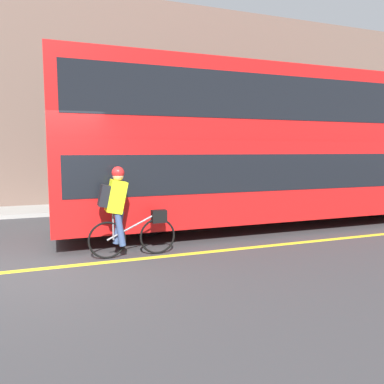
% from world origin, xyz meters
% --- Properties ---
extents(ground_plane, '(80.00, 80.00, 0.00)m').
position_xyz_m(ground_plane, '(0.00, 0.00, 0.00)').
color(ground_plane, '#38383A').
extents(road_center_line, '(50.00, 0.14, 0.01)m').
position_xyz_m(road_center_line, '(0.00, -0.16, 0.00)').
color(road_center_line, yellow).
rests_on(road_center_line, ground_plane).
extents(sidewalk_curb, '(60.00, 1.75, 0.11)m').
position_xyz_m(sidewalk_curb, '(0.00, 5.59, 0.06)').
color(sidewalk_curb, gray).
rests_on(sidewalk_curb, ground_plane).
extents(building_facade, '(60.00, 0.30, 6.87)m').
position_xyz_m(building_facade, '(0.00, 6.62, 3.44)').
color(building_facade, brown).
rests_on(building_facade, ground_plane).
extents(bus, '(10.43, 2.50, 3.63)m').
position_xyz_m(bus, '(5.51, 1.63, 2.02)').
color(bus, black).
rests_on(bus, ground_plane).
extents(cyclist_on_bike, '(1.52, 0.32, 1.57)m').
position_xyz_m(cyclist_on_bike, '(1.47, 0.04, 0.85)').
color(cyclist_on_bike, black).
rests_on(cyclist_on_bike, ground_plane).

